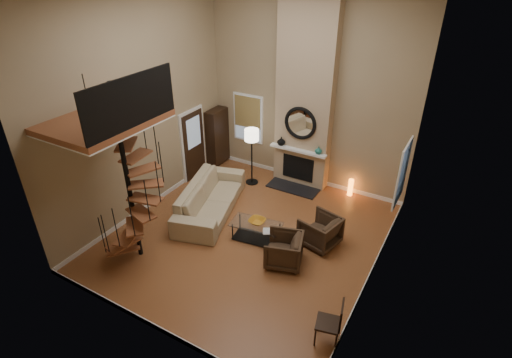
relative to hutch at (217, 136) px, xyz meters
The scene contains 32 objects.
ground 4.11m from the hutch, 45.24° to the right, with size 6.00×6.50×0.01m, color #A76435.
back_wall 3.37m from the hutch, ahead, with size 6.00×0.02×5.50m, color #9D8865.
front_wall 6.94m from the hutch, 65.19° to the right, with size 6.00×0.02×5.50m, color #9D8865.
left_wall 3.37m from the hutch, 93.74° to the right, with size 0.02×6.50×5.50m, color #9D8865.
right_wall 6.72m from the hutch, 26.02° to the right, with size 0.02×6.50×5.50m, color #9D8865.
baseboard_back 2.98m from the hutch, ahead, with size 6.00×0.02×0.12m, color white.
baseboard_front 6.76m from the hutch, 65.16° to the right, with size 6.00×0.02×0.12m, color white.
baseboard_left 2.98m from the hutch, 93.54° to the right, with size 0.02×6.50×0.12m, color white.
baseboard_right 6.52m from the hutch, 26.06° to the right, with size 0.02×6.50×0.12m, color white.
chimney_breast 3.35m from the hutch, ahead, with size 1.60×0.38×5.50m, color tan.
hearth 2.98m from the hutch, ahead, with size 1.50×0.60×0.04m, color black.
firebox 2.84m from the hutch, ahead, with size 0.95×0.02×0.72m, color black.
mantel 2.82m from the hutch, ahead, with size 1.70×0.18×0.06m, color white.
mirror_frame 2.99m from the hutch, ahead, with size 0.94×0.94×0.10m, color black.
mirror_disc 2.99m from the hutch, ahead, with size 0.80×0.80×0.01m, color white.
vase_left 2.29m from the hutch, ahead, with size 0.24×0.24×0.25m, color black.
vase_right 3.43m from the hutch, ahead, with size 0.20×0.20×0.21m, color #1B6056.
window_back 1.20m from the hutch, 22.76° to the left, with size 1.02×0.06×1.52m.
window_right 5.89m from the hutch, ahead, with size 0.06×1.02×1.52m.
entry_door 1.05m from the hutch, 97.69° to the right, with size 0.10×1.05×2.16m.
loft 5.23m from the hutch, 80.58° to the right, with size 1.70×2.20×1.09m.
spiral_stair 4.82m from the hutch, 77.43° to the right, with size 1.47×1.47×4.06m.
hutch is the anchor object (origin of this frame).
sofa 2.81m from the hutch, 59.88° to the right, with size 2.90×1.13×0.85m, color tan.
armchair_near 5.07m from the hutch, 26.58° to the right, with size 0.80×0.83×0.75m, color #3E2B1D.
armchair_far 5.24m from the hutch, 38.66° to the right, with size 0.78×0.80×0.73m, color #3E2B1D.
coffee_table 4.24m from the hutch, 43.06° to the right, with size 1.27×0.76×0.45m.
bowl 4.17m from the hutch, 42.56° to the right, with size 0.39×0.39×0.10m, color orange.
book 4.57m from the hutch, 41.43° to the right, with size 0.19×0.25×0.02m, color gray.
floor_lamp 1.75m from the hutch, 19.18° to the right, with size 0.41×0.41×1.71m.
accent_lamp 4.43m from the hutch, ahead, with size 0.14×0.14×0.50m, color orange.
side_chair 7.39m from the hutch, 39.84° to the right, with size 0.51×0.49×0.93m.
Camera 1 is at (4.08, -6.71, 6.09)m, focal length 28.18 mm.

